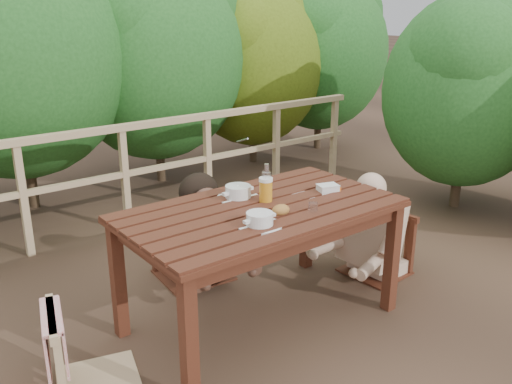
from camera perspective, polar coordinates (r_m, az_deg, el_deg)
ground at (r=3.81m, az=0.47°, el=-13.12°), size 60.00×60.00×0.00m
table at (r=3.61m, az=0.49°, el=-7.73°), size 1.73×0.97×0.80m
chair_left at (r=3.14m, az=-16.65°, el=-11.71°), size 0.57×0.57×0.92m
chair_far at (r=4.19m, az=-6.73°, el=-2.29°), size 0.56×0.56×1.03m
chair_right at (r=4.35m, az=12.52°, el=-2.75°), size 0.47×0.47×0.90m
woman at (r=4.16m, az=-6.95°, el=-0.30°), size 0.59×0.71×1.33m
diner_right at (r=4.29m, az=13.01°, el=0.37°), size 0.72×0.59×1.39m
railing at (r=5.18m, az=-13.36°, el=1.33°), size 5.60×0.10×1.01m
hedge_row at (r=6.22m, az=-15.79°, el=17.06°), size 6.60×1.60×3.80m
soup_near at (r=3.16m, az=0.38°, el=-2.89°), size 0.26×0.26×0.09m
soup_far at (r=3.61m, az=-1.87°, el=-0.06°), size 0.28×0.28×0.09m
bread_roll at (r=3.34m, az=2.57°, el=-1.88°), size 0.12×0.09×0.07m
beer_glass at (r=3.53m, az=1.01°, el=0.15°), size 0.09×0.09×0.17m
bottle at (r=3.52m, az=1.10°, el=0.88°), size 0.06×0.06×0.26m
tumbler at (r=3.38m, az=5.89°, el=-1.68°), size 0.06×0.06×0.07m
butter_tub at (r=3.77m, az=7.42°, el=0.33°), size 0.16×0.14×0.06m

